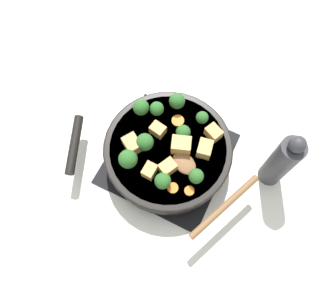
% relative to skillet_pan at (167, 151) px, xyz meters
% --- Properties ---
extents(ground_plane, '(2.40, 2.40, 0.00)m').
position_rel_skillet_pan_xyz_m(ground_plane, '(0.00, -0.00, -0.06)').
color(ground_plane, silver).
extents(front_burner_grate, '(0.31, 0.31, 0.03)m').
position_rel_skillet_pan_xyz_m(front_burner_grate, '(0.00, -0.00, -0.05)').
color(front_burner_grate, black).
rests_on(front_burner_grate, ground_plane).
extents(skillet_pan, '(0.34, 0.43, 0.06)m').
position_rel_skillet_pan_xyz_m(skillet_pan, '(0.00, 0.00, 0.00)').
color(skillet_pan, black).
rests_on(skillet_pan, front_burner_grate).
extents(wooden_spoon, '(0.21, 0.22, 0.02)m').
position_rel_skillet_pan_xyz_m(wooden_spoon, '(-0.05, -0.13, 0.03)').
color(wooden_spoon, brown).
rests_on(wooden_spoon, skillet_pan).
extents(tofu_cube_center_large, '(0.05, 0.05, 0.03)m').
position_rel_skillet_pan_xyz_m(tofu_cube_center_large, '(-0.05, -0.03, 0.04)').
color(tofu_cube_center_large, tan).
rests_on(tofu_cube_center_large, skillet_pan).
extents(tofu_cube_near_handle, '(0.04, 0.04, 0.03)m').
position_rel_skillet_pan_xyz_m(tofu_cube_near_handle, '(0.03, 0.04, 0.04)').
color(tofu_cube_near_handle, tan).
rests_on(tofu_cube_near_handle, skillet_pan).
extents(tofu_cube_east_chunk, '(0.05, 0.04, 0.03)m').
position_rel_skillet_pan_xyz_m(tofu_cube_east_chunk, '(0.03, -0.09, 0.04)').
color(tofu_cube_east_chunk, tan).
rests_on(tofu_cube_east_chunk, skillet_pan).
extents(tofu_cube_west_chunk, '(0.04, 0.03, 0.03)m').
position_rel_skillet_pan_xyz_m(tofu_cube_west_chunk, '(-0.08, 0.01, 0.04)').
color(tofu_cube_west_chunk, tan).
rests_on(tofu_cube_west_chunk, skillet_pan).
extents(tofu_cube_back_piece, '(0.05, 0.06, 0.04)m').
position_rel_skillet_pan_xyz_m(tofu_cube_back_piece, '(-0.04, 0.08, 0.04)').
color(tofu_cube_back_piece, tan).
rests_on(tofu_cube_back_piece, skillet_pan).
extents(tofu_cube_front_piece, '(0.05, 0.06, 0.04)m').
position_rel_skillet_pan_xyz_m(tofu_cube_front_piece, '(0.01, -0.03, 0.04)').
color(tofu_cube_front_piece, tan).
rests_on(tofu_cube_front_piece, skillet_pan).
extents(tofu_cube_mid_small, '(0.04, 0.05, 0.03)m').
position_rel_skillet_pan_xyz_m(tofu_cube_mid_small, '(0.08, -0.09, 0.04)').
color(tofu_cube_mid_small, tan).
rests_on(tofu_cube_mid_small, skillet_pan).
extents(broccoli_floret_near_spoon, '(0.04, 0.04, 0.04)m').
position_rel_skillet_pan_xyz_m(broccoli_floret_near_spoon, '(-0.05, -0.10, 0.05)').
color(broccoli_floret_near_spoon, '#709956').
rests_on(broccoli_floret_near_spoon, skillet_pan).
extents(broccoli_floret_center_top, '(0.04, 0.04, 0.05)m').
position_rel_skillet_pan_xyz_m(broccoli_floret_center_top, '(0.12, 0.03, 0.05)').
color(broccoli_floret_center_top, '#709956').
rests_on(broccoli_floret_center_top, skillet_pan).
extents(broccoli_floret_east_rim, '(0.04, 0.04, 0.04)m').
position_rel_skillet_pan_xyz_m(broccoli_floret_east_rim, '(0.04, -0.02, 0.05)').
color(broccoli_floret_east_rim, '#709956').
rests_on(broccoli_floret_east_rim, skillet_pan).
extents(broccoli_floret_west_rim, '(0.04, 0.04, 0.04)m').
position_rel_skillet_pan_xyz_m(broccoli_floret_west_rim, '(0.07, 0.07, 0.05)').
color(broccoli_floret_west_rim, '#709956').
rests_on(broccoli_floret_west_rim, skillet_pan).
extents(broccoli_floret_north_edge, '(0.05, 0.05, 0.05)m').
position_rel_skillet_pan_xyz_m(broccoli_floret_north_edge, '(-0.08, 0.07, 0.05)').
color(broccoli_floret_north_edge, '#709956').
rests_on(broccoli_floret_north_edge, skillet_pan).
extents(broccoli_floret_south_cluster, '(0.04, 0.04, 0.05)m').
position_rel_skillet_pan_xyz_m(broccoli_floret_south_cluster, '(0.06, 0.11, 0.05)').
color(broccoli_floret_south_cluster, '#709956').
rests_on(broccoli_floret_south_cluster, skillet_pan).
extents(broccoli_floret_mid_floret, '(0.04, 0.04, 0.05)m').
position_rel_skillet_pan_xyz_m(broccoli_floret_mid_floret, '(-0.09, -0.03, 0.05)').
color(broccoli_floret_mid_floret, '#709956').
rests_on(broccoli_floret_mid_floret, skillet_pan).
extents(broccoli_floret_small_inner, '(0.04, 0.04, 0.05)m').
position_rel_skillet_pan_xyz_m(broccoli_floret_small_inner, '(-0.02, 0.05, 0.05)').
color(broccoli_floret_small_inner, '#709956').
rests_on(broccoli_floret_small_inner, skillet_pan).
extents(broccoli_floret_tall_stem, '(0.03, 0.03, 0.04)m').
position_rel_skillet_pan_xyz_m(broccoli_floret_tall_stem, '(0.10, -0.05, 0.05)').
color(broccoli_floret_tall_stem, '#709956').
rests_on(broccoli_floret_tall_stem, skillet_pan).
extents(carrot_slice_orange_thin, '(0.02, 0.02, 0.01)m').
position_rel_skillet_pan_xyz_m(carrot_slice_orange_thin, '(-0.08, -0.10, 0.03)').
color(carrot_slice_orange_thin, orange).
rests_on(carrot_slice_orange_thin, skillet_pan).
extents(carrot_slice_near_center, '(0.03, 0.03, 0.01)m').
position_rel_skillet_pan_xyz_m(carrot_slice_near_center, '(0.08, 0.01, 0.03)').
color(carrot_slice_near_center, orange).
rests_on(carrot_slice_near_center, skillet_pan).
extents(carrot_slice_edge_slice, '(0.03, 0.03, 0.01)m').
position_rel_skillet_pan_xyz_m(carrot_slice_edge_slice, '(-0.09, -0.06, 0.03)').
color(carrot_slice_edge_slice, orange).
rests_on(carrot_slice_edge_slice, skillet_pan).
extents(pepper_mill, '(0.06, 0.06, 0.24)m').
position_rel_skillet_pan_xyz_m(pepper_mill, '(0.08, -0.27, 0.05)').
color(pepper_mill, '#333338').
rests_on(pepper_mill, ground_plane).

